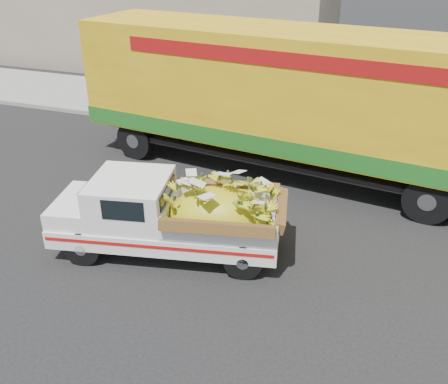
% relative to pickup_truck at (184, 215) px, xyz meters
% --- Properties ---
extents(ground, '(100.00, 100.00, 0.00)m').
position_rel_pickup_truck_xyz_m(ground, '(-0.66, -0.13, -0.85)').
color(ground, black).
rests_on(ground, ground).
extents(curb, '(60.00, 0.25, 0.15)m').
position_rel_pickup_truck_xyz_m(curb, '(-0.66, 6.85, -0.78)').
color(curb, gray).
rests_on(curb, ground).
extents(sidewalk, '(60.00, 4.00, 0.14)m').
position_rel_pickup_truck_xyz_m(sidewalk, '(-0.66, 8.95, -0.78)').
color(sidewalk, gray).
rests_on(sidewalk, ground).
extents(building_left, '(18.00, 6.00, 5.00)m').
position_rel_pickup_truck_xyz_m(building_left, '(-8.66, 14.85, 1.65)').
color(building_left, gray).
rests_on(building_left, ground).
extents(pickup_truck, '(4.77, 2.54, 1.59)m').
position_rel_pickup_truck_xyz_m(pickup_truck, '(0.00, 0.00, 0.00)').
color(pickup_truck, black).
rests_on(pickup_truck, ground).
extents(semi_trailer, '(12.04, 3.98, 3.80)m').
position_rel_pickup_truck_xyz_m(semi_trailer, '(1.31, 4.40, 1.27)').
color(semi_trailer, black).
rests_on(semi_trailer, ground).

